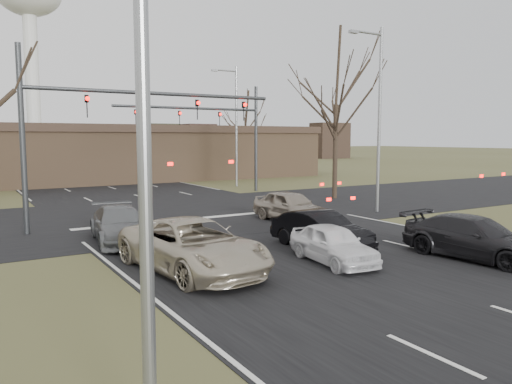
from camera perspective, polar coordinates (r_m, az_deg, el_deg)
ground at (r=15.42m, az=16.18°, el=-9.47°), size 360.00×360.00×0.00m
road_main at (r=70.96m, az=-22.30°, el=2.43°), size 14.00×300.00×0.02m
road_cross at (r=27.61m, az=-7.39°, el=-2.36°), size 200.00×14.00×0.02m
building at (r=49.74m, az=-16.13°, el=4.30°), size 42.40×10.40×5.30m
water_tower at (r=134.79m, az=-24.55°, el=19.11°), size 15.00×15.00×44.50m
mast_arm_near at (r=23.72m, az=-17.30°, el=8.27°), size 12.12×0.24×8.00m
mast_arm_far at (r=37.21m, az=-3.75°, el=7.60°), size 11.12×0.24×8.00m
streetlight_left at (r=6.54m, az=-11.46°, el=19.22°), size 2.34×0.25×10.00m
streetlight_right_near at (r=28.20m, az=13.69°, el=9.05°), size 2.34×0.25×10.00m
streetlight_right_far at (r=42.23m, az=-2.48°, el=8.21°), size 2.34×0.25×10.00m
tree_right_near at (r=34.39m, az=9.21°, el=14.14°), size 6.90×6.90×11.50m
tree_right_far at (r=52.04m, az=-1.23°, el=9.34°), size 5.40×5.40×9.00m
car_silver_suv at (r=15.49m, az=-7.24°, el=-6.11°), size 3.39×6.11×1.62m
car_white_sedan at (r=16.66m, az=8.79°, el=-5.86°), size 1.94×3.91×1.28m
car_black_hatch at (r=18.70m, az=7.41°, el=-4.33°), size 1.88×4.36×1.40m
car_charcoal_sedan at (r=18.57m, az=23.74°, el=-4.81°), size 2.57×5.18×1.45m
car_grey_ahead at (r=20.38m, az=-15.28°, el=-3.62°), size 2.59×5.06×1.41m
car_silver_ahead at (r=24.52m, az=3.95°, el=-1.63°), size 2.06×4.59×1.53m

